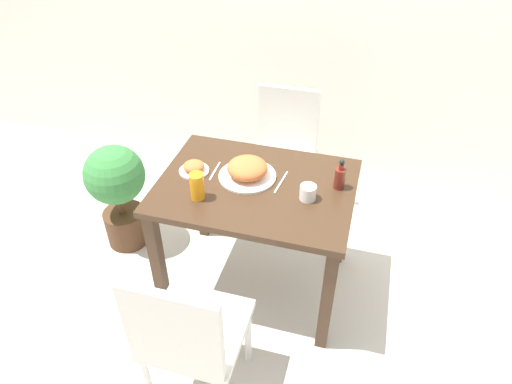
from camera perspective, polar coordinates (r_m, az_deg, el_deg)
name	(u,v)px	position (r m, az deg, el deg)	size (l,w,h in m)	color
ground_plane	(256,281)	(2.83, 0.00, -11.04)	(16.00, 16.00, 0.00)	beige
wall_back	(310,0)	(3.21, 6.70, 22.70)	(8.00, 0.05, 2.60)	white
dining_table	(256,202)	(2.40, 0.00, -1.31)	(1.00, 0.74, 0.74)	#3D2819
chair_near	(188,334)	(2.00, -8.47, -17.21)	(0.42, 0.42, 0.89)	silver
chair_far	(283,149)	(3.03, 3.45, 5.36)	(0.42, 0.42, 0.89)	silver
food_plate	(247,170)	(2.35, -1.09, 2.81)	(0.30, 0.30, 0.10)	white
side_plate	(194,168)	(2.42, -7.77, 3.02)	(0.16, 0.16, 0.06)	white
drink_cup	(308,192)	(2.22, 6.51, -0.06)	(0.08, 0.08, 0.08)	white
juice_glass	(197,186)	(2.21, -7.38, 0.72)	(0.07, 0.07, 0.14)	orange
sauce_bottle	(340,177)	(2.30, 10.44, 1.85)	(0.05, 0.05, 0.17)	maroon
fork_utensil	(215,171)	(2.42, -5.16, 2.62)	(0.01, 0.17, 0.00)	silver
spoon_utensil	(281,182)	(2.34, 3.15, 1.24)	(0.03, 0.19, 0.00)	silver
potted_plant_left	(118,189)	(2.92, -16.89, 0.37)	(0.37, 0.37, 0.72)	#51331E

